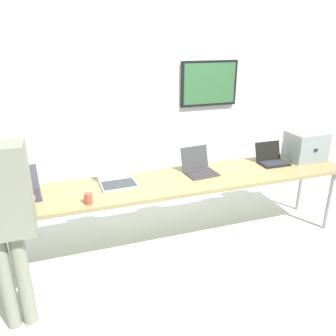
{
  "coord_description": "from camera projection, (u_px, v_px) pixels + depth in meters",
  "views": [
    {
      "loc": [
        -1.2,
        -2.99,
        2.17
      ],
      "look_at": [
        -0.18,
        -0.0,
        0.94
      ],
      "focal_mm": 35.91,
      "sensor_mm": 36.0,
      "label": 1
    }
  ],
  "objects": [
    {
      "name": "laptop_station_3",
      "position": [
        271.0,
        158.0,
        3.92
      ],
      "size": [
        0.33,
        0.29,
        0.23
      ],
      "color": "black",
      "rests_on": "workbench"
    },
    {
      "name": "laptop_station_0",
      "position": [
        19.0,
        191.0,
        3.09
      ],
      "size": [
        0.4,
        0.4,
        0.24
      ],
      "color": "#38333F",
      "rests_on": "workbench"
    },
    {
      "name": "back_wall",
      "position": [
        154.0,
        103.0,
        4.28
      ],
      "size": [
        8.0,
        0.11,
        2.76
      ],
      "color": "silver",
      "rests_on": "ground"
    },
    {
      "name": "laptop_station_2",
      "position": [
        199.0,
        167.0,
        3.63
      ],
      "size": [
        0.35,
        0.35,
        0.26
      ],
      "color": "#393B3B",
      "rests_on": "workbench"
    },
    {
      "name": "laptop_station_1",
      "position": [
        117.0,
        177.0,
        3.36
      ],
      "size": [
        0.36,
        0.33,
        0.27
      ],
      "color": "#AFB2B8",
      "rests_on": "workbench"
    },
    {
      "name": "workbench",
      "position": [
        184.0,
        183.0,
        3.51
      ],
      "size": [
        3.7,
        0.7,
        0.8
      ],
      "color": "#8E7E50",
      "rests_on": "ground"
    },
    {
      "name": "coffee_mug",
      "position": [
        88.0,
        198.0,
        2.96
      ],
      "size": [
        0.07,
        0.07,
        0.1
      ],
      "color": "#C34732",
      "rests_on": "workbench"
    },
    {
      "name": "equipment_box",
      "position": [
        306.0,
        146.0,
        3.99
      ],
      "size": [
        0.42,
        0.35,
        0.33
      ],
      "color": "gray",
      "rests_on": "workbench"
    },
    {
      "name": "person",
      "position": [
        0.0,
        207.0,
        2.36
      ],
      "size": [
        0.44,
        0.58,
        1.74
      ],
      "color": "gray",
      "rests_on": "ground"
    },
    {
      "name": "ground",
      "position": [
        183.0,
        245.0,
        3.79
      ],
      "size": [
        8.0,
        8.0,
        0.04
      ],
      "primitive_type": "cube",
      "color": "#B5BAAD"
    }
  ]
}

